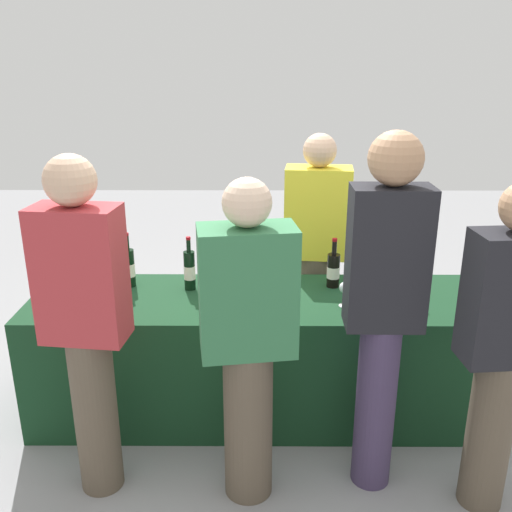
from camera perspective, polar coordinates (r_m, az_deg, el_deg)
The scene contains 18 objects.
ground_plane at distance 3.57m, azimuth 0.00°, elevation -15.15°, with size 12.00×12.00×0.00m, color gray.
tasting_table at distance 3.37m, azimuth 0.00°, elevation -9.97°, with size 2.57×0.72×0.74m, color #14381E.
wine_bottle_0 at distance 3.41m, azimuth -12.77°, elevation -1.11°, with size 0.07×0.07×0.33m.
wine_bottle_1 at distance 3.30m, azimuth -6.75°, elevation -1.41°, with size 0.07×0.07×0.32m.
wine_bottle_2 at distance 3.29m, azimuth -4.60°, elevation -1.39°, with size 0.07×0.07×0.34m.
wine_bottle_3 at distance 3.35m, azimuth 7.84°, elevation -1.39°, with size 0.08×0.08×0.30m.
wine_bottle_4 at distance 3.33m, azimuth 14.43°, elevation -1.63°, with size 0.08×0.08×0.34m.
wine_glass_0 at distance 3.15m, azimuth -14.07°, elevation -3.14°, with size 0.07×0.07×0.15m.
wine_glass_1 at distance 3.04m, azimuth -4.60°, elevation -3.79°, with size 0.07×0.07×0.13m.
wine_glass_2 at distance 3.00m, azimuth -3.00°, elevation -3.91°, with size 0.07×0.07×0.14m.
wine_glass_3 at distance 3.02m, azimuth 1.18°, elevation -3.87°, with size 0.07×0.07×0.13m.
wine_glass_4 at distance 3.10m, azimuth 9.00°, elevation -3.28°, with size 0.06×0.06×0.14m.
wine_glass_5 at distance 3.18m, azimuth 13.00°, elevation -3.17°, with size 0.07×0.07×0.13m.
server_pouring at distance 3.74m, azimuth 6.13°, elevation 0.99°, with size 0.44×0.28×1.59m.
guest_0 at distance 2.67m, azimuth -16.89°, elevation -6.22°, with size 0.40×0.25×1.66m.
guest_1 at distance 2.55m, azimuth -0.85°, elevation -8.32°, with size 0.45×0.29×1.57m.
guest_2 at distance 2.62m, azimuth 12.83°, elevation -4.59°, with size 0.35×0.23×1.75m.
guest_3 at distance 2.70m, azimuth 23.82°, elevation -8.10°, with size 0.39×0.24×1.57m.
Camera 1 is at (0.02, -2.94, 2.03)m, focal length 39.47 mm.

